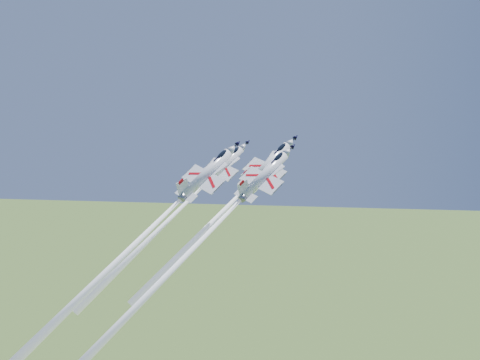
# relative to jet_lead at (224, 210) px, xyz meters

# --- Properties ---
(jet_lead) EXTENTS (28.66, 26.89, 34.73)m
(jet_lead) POSITION_rel_jet_lead_xyz_m (0.00, 0.00, 0.00)
(jet_lead) COLOR white
(jet_left) EXTENTS (28.85, 27.55, 35.89)m
(jet_left) POSITION_rel_jet_lead_xyz_m (-11.29, 1.21, -1.94)
(jet_left) COLOR white
(jet_right) EXTENTS (37.09, 35.95, 47.18)m
(jet_right) POSITION_rel_jet_lead_xyz_m (-5.97, -14.41, -6.05)
(jet_right) COLOR white
(jet_slot) EXTENTS (33.50, 31.98, 41.67)m
(jet_slot) POSITION_rel_jet_lead_xyz_m (-14.84, -11.16, -3.36)
(jet_slot) COLOR white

